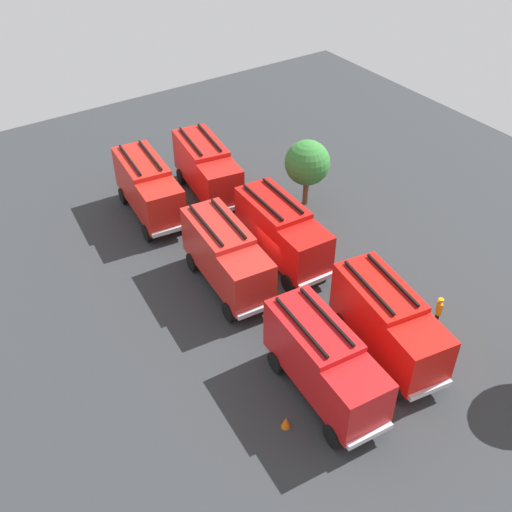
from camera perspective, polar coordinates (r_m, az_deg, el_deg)
The scene contains 13 objects.
ground_plane at distance 36.23m, azimuth 0.00°, elevation -1.74°, with size 54.63×54.63×0.00m, color #2D3033.
fire_truck_0 at distance 40.76m, azimuth -10.03°, elevation 6.37°, with size 7.42×3.38×3.88m.
fire_truck_1 at distance 34.22m, azimuth -2.79°, elevation 0.06°, with size 7.39×3.28×3.88m.
fire_truck_2 at distance 28.57m, azimuth 6.39°, elevation -9.74°, with size 7.37×3.22×3.88m.
fire_truck_3 at distance 42.43m, azimuth -4.61°, elevation 8.23°, with size 7.49×3.62×3.88m.
fire_truck_4 at distance 36.10m, azimuth 2.42°, elevation 2.38°, with size 7.30×3.02×3.88m.
fire_truck_5 at distance 30.90m, azimuth 12.27°, elevation -5.98°, with size 7.49×3.64×3.88m.
firefighter_0 at distance 33.80m, azimuth 16.69°, elevation -4.89°, with size 0.48×0.45×1.84m.
firefighter_1 at distance 32.55m, azimuth 3.81°, elevation -5.02°, with size 0.48×0.44×1.79m.
tree_0 at distance 40.96m, azimuth 4.81°, elevation 8.66°, with size 3.03×3.03×4.70m.
traffic_cone_0 at distance 32.66m, azimuth 5.73°, elevation -6.54°, with size 0.51×0.51×0.73m, color #F2600C.
traffic_cone_1 at distance 28.59m, azimuth 2.81°, elevation -15.25°, with size 0.43×0.43×0.62m, color #F2600C.
traffic_cone_2 at distance 43.45m, azimuth -8.08°, elevation 5.90°, with size 0.44×0.44×0.63m, color #F2600C.
Camera 1 is at (23.12, -15.43, 23.24)m, focal length 42.82 mm.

